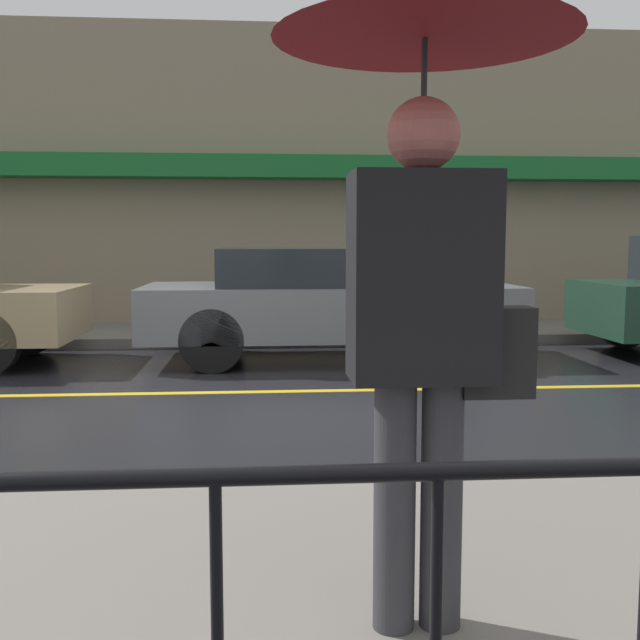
{
  "coord_description": "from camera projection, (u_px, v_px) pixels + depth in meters",
  "views": [
    {
      "loc": [
        0.5,
        -7.13,
        1.46
      ],
      "look_at": [
        0.87,
        -2.53,
        0.97
      ],
      "focal_mm": 42.0,
      "sensor_mm": 36.0,
      "label": 1
    }
  ],
  "objects": [
    {
      "name": "lane_marking",
      "position": [
        209.0,
        392.0,
        7.19
      ],
      "size": [
        25.2,
        0.12,
        0.01
      ],
      "color": "gold",
      "rests_on": "ground_plane"
    },
    {
      "name": "car_grey",
      "position": [
        326.0,
        301.0,
        9.09
      ],
      "size": [
        4.47,
        1.76,
        1.37
      ],
      "color": "slate",
      "rests_on": "ground_plane"
    },
    {
      "name": "ground_plane",
      "position": [
        209.0,
        393.0,
        7.19
      ],
      "size": [
        80.0,
        80.0,
        0.0
      ],
      "primitive_type": "plane",
      "color": "black"
    },
    {
      "name": "building_storefront",
      "position": [
        229.0,
        179.0,
        12.03
      ],
      "size": [
        28.0,
        0.85,
        4.88
      ],
      "color": "gray",
      "rests_on": "ground_plane"
    },
    {
      "name": "sidewalk_near",
      "position": [
        124.0,
        628.0,
        2.69
      ],
      "size": [
        28.0,
        3.04,
        0.14
      ],
      "color": "slate",
      "rests_on": "ground_plane"
    },
    {
      "name": "sidewalk_far",
      "position": [
        228.0,
        334.0,
        11.16
      ],
      "size": [
        28.0,
        2.02,
        0.14
      ],
      "color": "slate",
      "rests_on": "ground_plane"
    },
    {
      "name": "pedestrian",
      "position": [
        425.0,
        138.0,
        2.4
      ],
      "size": [
        0.97,
        0.97,
        2.17
      ],
      "color": "#333338",
      "rests_on": "sidewalk_near"
    }
  ]
}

